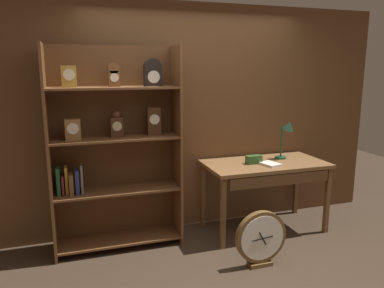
{
  "coord_description": "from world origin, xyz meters",
  "views": [
    {
      "loc": [
        -1.34,
        -2.73,
        1.87
      ],
      "look_at": [
        -0.21,
        0.74,
        1.13
      ],
      "focal_mm": 34.54,
      "sensor_mm": 36.0,
      "label": 1
    }
  ],
  "objects_px": {
    "workbench": "(266,170)",
    "round_clock_large": "(261,238)",
    "desk_lamp": "(287,132)",
    "open_repair_manual": "(270,164)",
    "bookshelf": "(115,148)",
    "toolbox_small": "(254,160)"
  },
  "relations": [
    {
      "from": "open_repair_manual",
      "to": "round_clock_large",
      "type": "distance_m",
      "value": 0.93
    },
    {
      "from": "desk_lamp",
      "to": "toolbox_small",
      "type": "distance_m",
      "value": 0.55
    },
    {
      "from": "workbench",
      "to": "desk_lamp",
      "type": "xyz_separation_m",
      "value": [
        0.32,
        0.11,
        0.41
      ]
    },
    {
      "from": "bookshelf",
      "to": "open_repair_manual",
      "type": "xyz_separation_m",
      "value": [
        1.68,
        -0.25,
        -0.24
      ]
    },
    {
      "from": "toolbox_small",
      "to": "round_clock_large",
      "type": "height_order",
      "value": "toolbox_small"
    },
    {
      "from": "toolbox_small",
      "to": "open_repair_manual",
      "type": "distance_m",
      "value": 0.19
    },
    {
      "from": "workbench",
      "to": "round_clock_large",
      "type": "xyz_separation_m",
      "value": [
        -0.44,
        -0.72,
        -0.45
      ]
    },
    {
      "from": "open_repair_manual",
      "to": "workbench",
      "type": "bearing_deg",
      "value": 70.23
    },
    {
      "from": "open_repair_manual",
      "to": "round_clock_large",
      "type": "xyz_separation_m",
      "value": [
        -0.43,
        -0.62,
        -0.55
      ]
    },
    {
      "from": "workbench",
      "to": "round_clock_large",
      "type": "relative_size",
      "value": 2.51
    },
    {
      "from": "bookshelf",
      "to": "open_repair_manual",
      "type": "distance_m",
      "value": 1.71
    },
    {
      "from": "bookshelf",
      "to": "open_repair_manual",
      "type": "height_order",
      "value": "bookshelf"
    },
    {
      "from": "toolbox_small",
      "to": "desk_lamp",
      "type": "bearing_deg",
      "value": 10.84
    },
    {
      "from": "workbench",
      "to": "toolbox_small",
      "type": "relative_size",
      "value": 7.91
    },
    {
      "from": "bookshelf",
      "to": "toolbox_small",
      "type": "distance_m",
      "value": 1.55
    },
    {
      "from": "workbench",
      "to": "open_repair_manual",
      "type": "relative_size",
      "value": 6.34
    },
    {
      "from": "desk_lamp",
      "to": "round_clock_large",
      "type": "bearing_deg",
      "value": -132.39
    },
    {
      "from": "bookshelf",
      "to": "workbench",
      "type": "height_order",
      "value": "bookshelf"
    },
    {
      "from": "open_repair_manual",
      "to": "desk_lamp",
      "type": "bearing_deg",
      "value": 18.17
    },
    {
      "from": "open_repair_manual",
      "to": "bookshelf",
      "type": "bearing_deg",
      "value": 157.03
    },
    {
      "from": "round_clock_large",
      "to": "desk_lamp",
      "type": "bearing_deg",
      "value": 47.61
    },
    {
      "from": "bookshelf",
      "to": "round_clock_large",
      "type": "height_order",
      "value": "bookshelf"
    }
  ]
}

